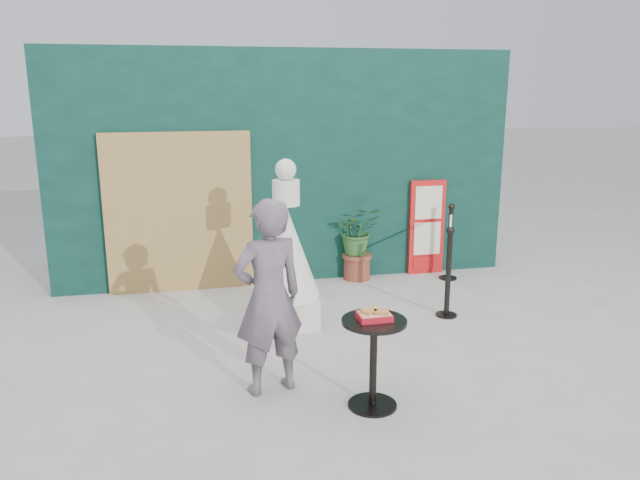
# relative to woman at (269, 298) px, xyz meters

# --- Properties ---
(ground) EXTENTS (60.00, 60.00, 0.00)m
(ground) POSITION_rel_woman_xyz_m (0.71, -0.01, -0.84)
(ground) COLOR #ADAAA5
(ground) RESTS_ON ground
(back_wall) EXTENTS (6.00, 0.30, 3.00)m
(back_wall) POSITION_rel_woman_xyz_m (0.71, 3.14, 0.66)
(back_wall) COLOR black
(back_wall) RESTS_ON ground
(bamboo_fence) EXTENTS (1.80, 0.08, 2.00)m
(bamboo_fence) POSITION_rel_woman_xyz_m (-0.69, 2.93, 0.16)
(bamboo_fence) COLOR tan
(bamboo_fence) RESTS_ON ground
(woman) EXTENTS (0.69, 0.55, 1.67)m
(woman) POSITION_rel_woman_xyz_m (0.00, 0.00, 0.00)
(woman) COLOR slate
(woman) RESTS_ON ground
(menu_board) EXTENTS (0.50, 0.07, 1.30)m
(menu_board) POSITION_rel_woman_xyz_m (2.61, 2.94, -0.19)
(menu_board) COLOR red
(menu_board) RESTS_ON ground
(statue) EXTENTS (0.71, 0.71, 1.81)m
(statue) POSITION_rel_woman_xyz_m (0.41, 1.46, -0.10)
(statue) COLOR white
(statue) RESTS_ON ground
(cafe_table) EXTENTS (0.52, 0.52, 0.75)m
(cafe_table) POSITION_rel_woman_xyz_m (0.77, -0.46, -0.34)
(cafe_table) COLOR black
(cafe_table) RESTS_ON ground
(food_basket) EXTENTS (0.26, 0.19, 0.11)m
(food_basket) POSITION_rel_woman_xyz_m (0.77, -0.46, -0.05)
(food_basket) COLOR red
(food_basket) RESTS_ON cafe_table
(planter) EXTENTS (0.59, 0.51, 1.00)m
(planter) POSITION_rel_woman_xyz_m (1.60, 2.89, -0.26)
(planter) COLOR brown
(planter) RESTS_ON ground
(stanchion_barrier) EXTENTS (0.84, 1.54, 1.03)m
(stanchion_barrier) POSITION_rel_woman_xyz_m (2.51, 1.97, -0.34)
(stanchion_barrier) COLOR black
(stanchion_barrier) RESTS_ON ground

